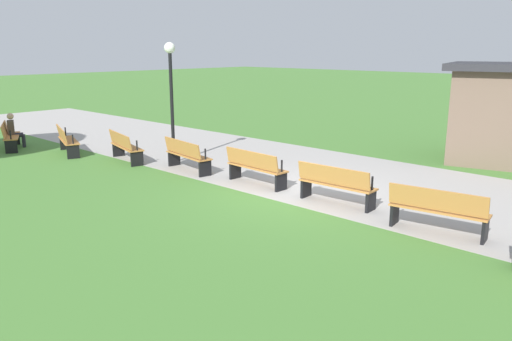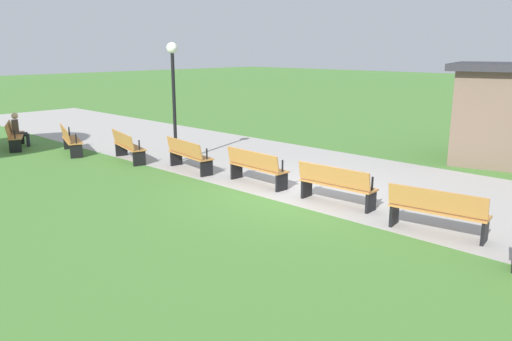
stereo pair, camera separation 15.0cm
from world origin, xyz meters
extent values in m
plane|color=#477A33|center=(0.00, 0.00, 0.00)|extent=(120.00, 120.00, 0.00)
cube|color=#A39E99|center=(0.00, 2.03, 0.00)|extent=(40.89, 5.59, 0.01)
cube|color=#B27538|center=(-10.50, -2.32, 0.45)|extent=(1.79, 1.14, 0.04)
cube|color=#B27538|center=(-10.58, -2.50, 0.69)|extent=(1.65, 0.84, 0.40)
cube|color=black|center=(-11.24, -1.97, 0.21)|extent=(0.21, 0.36, 0.43)
cylinder|color=black|center=(-11.24, -1.95, 0.61)|extent=(0.06, 0.06, 0.30)
cube|color=black|center=(-9.75, -2.67, 0.21)|extent=(0.21, 0.36, 0.43)
cylinder|color=black|center=(-9.74, -2.65, 0.61)|extent=(0.06, 0.06, 0.30)
cube|color=#B27538|center=(-8.27, -1.41, 0.45)|extent=(1.82, 1.00, 0.04)
cube|color=#B27538|center=(-8.33, -1.60, 0.69)|extent=(1.70, 0.69, 0.40)
cube|color=black|center=(-9.04, -1.14, 0.21)|extent=(0.18, 0.37, 0.43)
cylinder|color=black|center=(-9.04, -1.12, 0.61)|extent=(0.06, 0.06, 0.30)
cube|color=black|center=(-7.49, -1.69, 0.21)|extent=(0.18, 0.37, 0.43)
cylinder|color=black|center=(-7.48, -1.67, 0.61)|extent=(0.06, 0.06, 0.30)
cube|color=#B27538|center=(-5.96, -0.72, 0.45)|extent=(1.82, 0.85, 0.04)
cube|color=#B27538|center=(-6.01, -0.92, 0.69)|extent=(1.74, 0.53, 0.40)
cube|color=black|center=(-6.76, -0.53, 0.21)|extent=(0.15, 0.38, 0.43)
cylinder|color=black|center=(-6.76, -0.51, 0.61)|extent=(0.05, 0.05, 0.30)
cube|color=black|center=(-5.16, -0.92, 0.21)|extent=(0.15, 0.38, 0.43)
cylinder|color=black|center=(-5.16, -0.90, 0.61)|extent=(0.05, 0.05, 0.30)
cube|color=#B27538|center=(-3.60, -0.26, 0.45)|extent=(1.81, 0.69, 0.04)
cube|color=#B27538|center=(-3.63, -0.46, 0.69)|extent=(1.77, 0.36, 0.40)
cube|color=black|center=(-4.41, -0.14, 0.21)|extent=(0.11, 0.38, 0.43)
cylinder|color=black|center=(-4.41, -0.12, 0.61)|extent=(0.05, 0.05, 0.30)
cube|color=black|center=(-2.78, -0.38, 0.21)|extent=(0.11, 0.38, 0.43)
cylinder|color=black|center=(-2.78, -0.36, 0.61)|extent=(0.05, 0.05, 0.30)
cube|color=#B27538|center=(-1.20, -0.03, 0.45)|extent=(1.79, 0.53, 0.04)
cube|color=#B27538|center=(-1.21, -0.23, 0.69)|extent=(1.77, 0.19, 0.40)
cube|color=black|center=(-2.03, 0.01, 0.21)|extent=(0.08, 0.38, 0.43)
cylinder|color=black|center=(-2.03, 0.03, 0.61)|extent=(0.05, 0.05, 0.30)
cube|color=black|center=(-0.38, -0.07, 0.21)|extent=(0.08, 0.38, 0.43)
cylinder|color=black|center=(-0.38, -0.05, 0.61)|extent=(0.05, 0.05, 0.30)
cube|color=#B27538|center=(1.20, -0.03, 0.45)|extent=(1.79, 0.53, 0.04)
cube|color=#B27538|center=(1.21, -0.23, 0.69)|extent=(1.77, 0.19, 0.40)
cube|color=black|center=(0.38, -0.07, 0.21)|extent=(0.08, 0.38, 0.43)
cylinder|color=black|center=(0.38, -0.05, 0.61)|extent=(0.05, 0.05, 0.30)
cube|color=black|center=(2.03, 0.01, 0.21)|extent=(0.08, 0.38, 0.43)
cylinder|color=black|center=(2.03, 0.03, 0.61)|extent=(0.05, 0.05, 0.30)
cube|color=#B27538|center=(3.60, -0.26, 0.45)|extent=(1.81, 0.69, 0.04)
cube|color=#B27538|center=(3.63, -0.46, 0.69)|extent=(1.77, 0.36, 0.40)
cube|color=black|center=(2.78, -0.38, 0.21)|extent=(0.11, 0.38, 0.43)
cylinder|color=black|center=(2.78, -0.36, 0.61)|extent=(0.05, 0.05, 0.30)
cube|color=black|center=(4.41, -0.14, 0.21)|extent=(0.11, 0.38, 0.43)
cylinder|color=black|center=(4.41, -0.12, 0.61)|extent=(0.05, 0.05, 0.30)
cube|color=#4C4238|center=(-10.74, -2.23, 0.70)|extent=(0.37, 0.32, 0.50)
sphere|color=tan|center=(-10.73, -2.21, 1.09)|extent=(0.22, 0.22, 0.22)
cylinder|color=#23232D|center=(-10.75, -2.03, 0.43)|extent=(0.27, 0.38, 0.13)
cylinder|color=#23232D|center=(-10.67, -1.87, 0.21)|extent=(0.15, 0.15, 0.43)
cylinder|color=#23232D|center=(-10.58, -2.10, 0.43)|extent=(0.27, 0.38, 0.13)
cylinder|color=#23232D|center=(-10.51, -1.94, 0.21)|extent=(0.15, 0.15, 0.43)
cylinder|color=black|center=(-4.78, 0.13, 1.62)|extent=(0.10, 0.10, 3.23)
sphere|color=white|center=(-4.78, 0.13, 3.37)|extent=(0.32, 0.32, 0.32)
camera|label=1|loc=(7.17, -9.08, 3.36)|focal=35.36mm
camera|label=2|loc=(7.28, -8.98, 3.36)|focal=35.36mm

